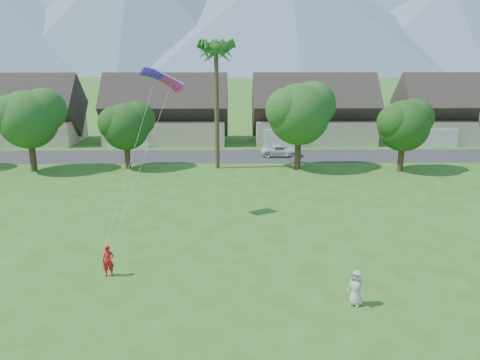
{
  "coord_description": "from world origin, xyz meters",
  "views": [
    {
      "loc": [
        -0.4,
        -17.39,
        11.3
      ],
      "look_at": [
        0.0,
        10.0,
        3.8
      ],
      "focal_mm": 35.0,
      "sensor_mm": 36.0,
      "label": 1
    }
  ],
  "objects_px": {
    "kite_flyer": "(108,261)",
    "parafoil_kite": "(163,77)",
    "parked_car": "(281,151)",
    "watcher": "(356,288)"
  },
  "relations": [
    {
      "from": "kite_flyer",
      "to": "parked_car",
      "type": "height_order",
      "value": "kite_flyer"
    },
    {
      "from": "kite_flyer",
      "to": "parked_car",
      "type": "xyz_separation_m",
      "value": [
        11.87,
        29.04,
        -0.22
      ]
    },
    {
      "from": "watcher",
      "to": "parafoil_kite",
      "type": "distance_m",
      "value": 18.52
    },
    {
      "from": "watcher",
      "to": "parked_car",
      "type": "height_order",
      "value": "watcher"
    },
    {
      "from": "parafoil_kite",
      "to": "watcher",
      "type": "bearing_deg",
      "value": -69.85
    },
    {
      "from": "parafoil_kite",
      "to": "parked_car",
      "type": "bearing_deg",
      "value": 43.56
    },
    {
      "from": "kite_flyer",
      "to": "parked_car",
      "type": "bearing_deg",
      "value": 61.12
    },
    {
      "from": "watcher",
      "to": "parked_car",
      "type": "relative_size",
      "value": 0.38
    },
    {
      "from": "kite_flyer",
      "to": "parafoil_kite",
      "type": "distance_m",
      "value": 13.12
    },
    {
      "from": "kite_flyer",
      "to": "parafoil_kite",
      "type": "bearing_deg",
      "value": 72.57
    }
  ]
}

